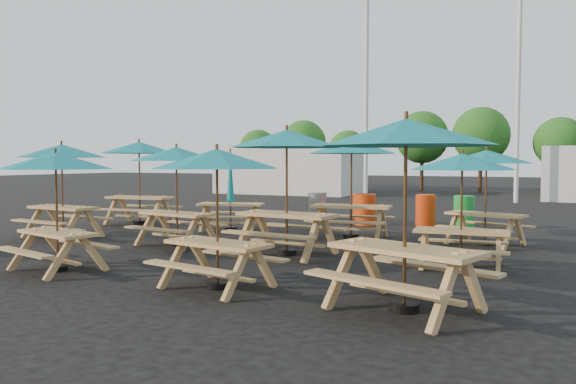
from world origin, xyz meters
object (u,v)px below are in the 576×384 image
at_px(picnic_unit_4, 176,160).
at_px(waste_bin_4, 464,212).
at_px(picnic_unit_11, 486,162).
at_px(picnic_unit_1, 62,156).
at_px(picnic_unit_2, 139,152).
at_px(picnic_unit_3, 56,167).
at_px(picnic_unit_6, 217,167).
at_px(waste_bin_1, 362,209).
at_px(picnic_unit_10, 462,168).
at_px(waste_bin_0, 318,207).
at_px(picnic_unit_5, 231,197).
at_px(picnic_unit_7, 287,146).
at_px(waste_bin_2, 366,210).
at_px(picnic_unit_9, 406,143).
at_px(waste_bin_3, 426,210).
at_px(picnic_unit_8, 351,152).

height_order(picnic_unit_4, waste_bin_4, picnic_unit_4).
bearing_deg(picnic_unit_11, picnic_unit_1, -142.57).
bearing_deg(picnic_unit_2, waste_bin_4, 11.98).
distance_m(picnic_unit_3, picnic_unit_6, 3.21).
height_order(picnic_unit_3, picnic_unit_4, picnic_unit_4).
bearing_deg(waste_bin_1, picnic_unit_4, -112.51).
relative_size(picnic_unit_10, waste_bin_0, 2.22).
height_order(picnic_unit_5, waste_bin_4, picnic_unit_5).
xyz_separation_m(picnic_unit_10, waste_bin_0, (-5.24, 5.83, -1.31)).
relative_size(picnic_unit_6, waste_bin_1, 2.39).
relative_size(picnic_unit_4, waste_bin_1, 2.45).
bearing_deg(picnic_unit_7, waste_bin_4, 73.28).
bearing_deg(waste_bin_2, waste_bin_4, 8.93).
height_order(picnic_unit_3, picnic_unit_6, picnic_unit_6).
distance_m(picnic_unit_1, waste_bin_2, 8.49).
relative_size(waste_bin_0, waste_bin_1, 1.00).
xyz_separation_m(picnic_unit_3, picnic_unit_4, (0.05, 3.28, 0.14)).
relative_size(picnic_unit_5, picnic_unit_9, 0.80).
height_order(picnic_unit_9, waste_bin_4, picnic_unit_9).
relative_size(picnic_unit_10, waste_bin_1, 2.22).
distance_m(picnic_unit_7, waste_bin_4, 6.92).
height_order(waste_bin_0, waste_bin_2, same).
bearing_deg(picnic_unit_3, waste_bin_1, 88.24).
relative_size(picnic_unit_5, picnic_unit_7, 0.88).
height_order(picnic_unit_7, waste_bin_2, picnic_unit_7).
bearing_deg(waste_bin_3, picnic_unit_8, -107.82).
relative_size(picnic_unit_6, picnic_unit_8, 0.90).
height_order(picnic_unit_7, picnic_unit_10, picnic_unit_7).
distance_m(waste_bin_1, waste_bin_4, 2.91).
bearing_deg(picnic_unit_2, picnic_unit_7, -32.81).
bearing_deg(picnic_unit_8, picnic_unit_7, -103.53).
bearing_deg(waste_bin_1, picnic_unit_6, -85.25).
height_order(waste_bin_2, waste_bin_4, same).
bearing_deg(picnic_unit_3, picnic_unit_5, 106.22).
height_order(waste_bin_1, waste_bin_3, same).
height_order(picnic_unit_6, waste_bin_3, picnic_unit_6).
xyz_separation_m(picnic_unit_11, waste_bin_3, (-2.01, 3.11, -1.42)).
bearing_deg(waste_bin_2, waste_bin_3, 17.14).
bearing_deg(picnic_unit_2, picnic_unit_6, -49.66).
height_order(picnic_unit_5, picnic_unit_7, picnic_unit_7).
bearing_deg(picnic_unit_5, waste_bin_2, 26.48).
bearing_deg(waste_bin_3, waste_bin_0, -174.00).
bearing_deg(waste_bin_2, waste_bin_1, 144.76).
distance_m(picnic_unit_11, waste_bin_0, 6.13).
distance_m(picnic_unit_4, waste_bin_1, 6.46).
distance_m(picnic_unit_4, picnic_unit_7, 2.78).
bearing_deg(waste_bin_0, picnic_unit_3, -96.12).
xyz_separation_m(picnic_unit_4, picnic_unit_10, (6.16, 0.05, -0.16)).
bearing_deg(picnic_unit_9, waste_bin_1, 129.70).
distance_m(picnic_unit_8, waste_bin_2, 3.36).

